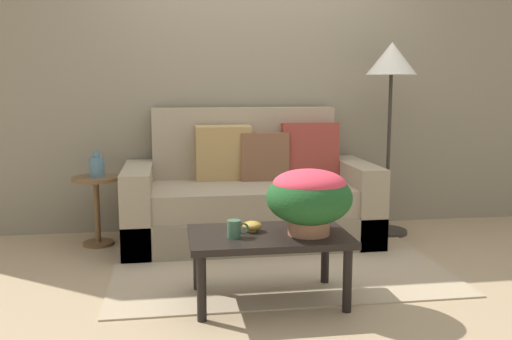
% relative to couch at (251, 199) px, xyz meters
% --- Properties ---
extents(ground_plane, '(14.00, 14.00, 0.00)m').
position_rel_couch_xyz_m(ground_plane, '(0.08, -0.65, -0.34)').
color(ground_plane, tan).
extents(wall_back, '(6.40, 0.12, 2.91)m').
position_rel_couch_xyz_m(wall_back, '(0.08, 0.48, 1.12)').
color(wall_back, gray).
rests_on(wall_back, ground).
extents(area_rug, '(2.25, 1.87, 0.01)m').
position_rel_couch_xyz_m(area_rug, '(0.08, -0.54, -0.33)').
color(area_rug, tan).
rests_on(area_rug, ground).
extents(couch, '(1.97, 0.90, 1.07)m').
position_rel_couch_xyz_m(couch, '(0.00, 0.00, 0.00)').
color(couch, gray).
rests_on(couch, ground).
extents(coffee_table, '(0.92, 0.57, 0.41)m').
position_rel_couch_xyz_m(coffee_table, '(-0.08, -1.32, 0.02)').
color(coffee_table, black).
rests_on(coffee_table, ground).
extents(side_table, '(0.37, 0.37, 0.55)m').
position_rel_couch_xyz_m(side_table, '(-1.22, 0.03, 0.04)').
color(side_table, brown).
rests_on(side_table, ground).
extents(floor_lamp, '(0.41, 0.41, 1.60)m').
position_rel_couch_xyz_m(floor_lamp, '(1.17, 0.02, 1.00)').
color(floor_lamp, '#2D2823').
rests_on(floor_lamp, ground).
extents(potted_plant, '(0.49, 0.49, 0.38)m').
position_rel_couch_xyz_m(potted_plant, '(0.14, -1.37, 0.30)').
color(potted_plant, '#A36B4C').
rests_on(potted_plant, coffee_table).
extents(coffee_mug, '(0.12, 0.08, 0.10)m').
position_rel_couch_xyz_m(coffee_mug, '(-0.29, -1.38, 0.12)').
color(coffee_mug, '#3D664C').
rests_on(coffee_mug, coffee_table).
extents(snack_bowl, '(0.12, 0.12, 0.06)m').
position_rel_couch_xyz_m(snack_bowl, '(-0.17, -1.27, 0.10)').
color(snack_bowl, gold).
rests_on(snack_bowl, coffee_table).
extents(table_vase, '(0.12, 0.12, 0.20)m').
position_rel_couch_xyz_m(table_vase, '(-1.20, 0.03, 0.29)').
color(table_vase, slate).
rests_on(table_vase, side_table).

